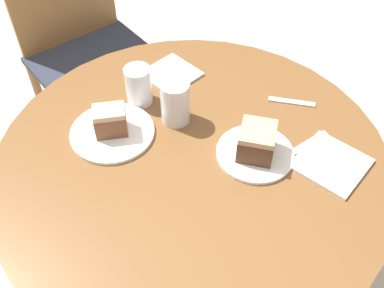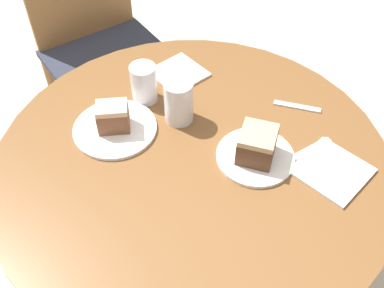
{
  "view_description": "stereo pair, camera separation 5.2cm",
  "coord_description": "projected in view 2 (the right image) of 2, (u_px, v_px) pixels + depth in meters",
  "views": [
    {
      "loc": [
        -0.41,
        -0.65,
        1.6
      ],
      "look_at": [
        0.0,
        0.0,
        0.76
      ],
      "focal_mm": 42.0,
      "sensor_mm": 36.0,
      "label": 1
    },
    {
      "loc": [
        -0.37,
        -0.68,
        1.6
      ],
      "look_at": [
        0.0,
        0.0,
        0.76
      ],
      "focal_mm": 42.0,
      "sensor_mm": 36.0,
      "label": 2
    }
  ],
  "objects": [
    {
      "name": "cake_slice_near",
      "position": [
        257.0,
        144.0,
        1.13
      ],
      "size": [
        0.13,
        0.13,
        0.08
      ],
      "rotation": [
        0.0,
        0.0,
        2.34
      ],
      "color": "brown",
      "rests_on": "plate_near"
    },
    {
      "name": "cake_slice_far",
      "position": [
        113.0,
        117.0,
        1.2
      ],
      "size": [
        0.1,
        0.09,
        0.08
      ],
      "rotation": [
        0.0,
        0.0,
        4.32
      ],
      "color": "brown",
      "rests_on": "plate_far"
    },
    {
      "name": "table",
      "position": [
        192.0,
        191.0,
        1.29
      ],
      "size": [
        1.04,
        1.04,
        0.72
      ],
      "color": "brown",
      "rests_on": "ground_plane"
    },
    {
      "name": "fork",
      "position": [
        303.0,
        153.0,
        1.17
      ],
      "size": [
        0.18,
        0.03,
        0.0
      ],
      "rotation": [
        0.0,
        0.0,
        0.06
      ],
      "color": "silver",
      "rests_on": "table"
    },
    {
      "name": "chair",
      "position": [
        98.0,
        36.0,
        1.87
      ],
      "size": [
        0.51,
        0.47,
        1.02
      ],
      "rotation": [
        0.0,
        0.0,
        0.11
      ],
      "color": "olive",
      "rests_on": "ground_plane"
    },
    {
      "name": "spoon",
      "position": [
        297.0,
        107.0,
        1.29
      ],
      "size": [
        0.11,
        0.11,
        0.0
      ],
      "rotation": [
        0.0,
        0.0,
        2.37
      ],
      "color": "silver",
      "rests_on": "table"
    },
    {
      "name": "glass_lemonade",
      "position": [
        179.0,
        103.0,
        1.22
      ],
      "size": [
        0.08,
        0.08,
        0.13
      ],
      "color": "silver",
      "rests_on": "table"
    },
    {
      "name": "plate_far",
      "position": [
        115.0,
        129.0,
        1.23
      ],
      "size": [
        0.23,
        0.23,
        0.01
      ],
      "color": "white",
      "rests_on": "table"
    },
    {
      "name": "plate_near",
      "position": [
        255.0,
        157.0,
        1.16
      ],
      "size": [
        0.2,
        0.2,
        0.01
      ],
      "color": "white",
      "rests_on": "table"
    },
    {
      "name": "glass_water",
      "position": [
        144.0,
        85.0,
        1.28
      ],
      "size": [
        0.08,
        0.08,
        0.12
      ],
      "color": "silver",
      "rests_on": "table"
    },
    {
      "name": "napkin_side",
      "position": [
        178.0,
        73.0,
        1.39
      ],
      "size": [
        0.17,
        0.17,
        0.01
      ],
      "rotation": [
        0.0,
        0.0,
        0.21
      ],
      "color": "silver",
      "rests_on": "table"
    },
    {
      "name": "ground_plane",
      "position": [
        192.0,
        279.0,
        1.7
      ],
      "size": [
        8.0,
        8.0,
        0.0
      ],
      "primitive_type": "plane",
      "color": "beige"
    },
    {
      "name": "napkin_stack",
      "position": [
        332.0,
        171.0,
        1.13
      ],
      "size": [
        0.2,
        0.2,
        0.01
      ],
      "rotation": [
        0.0,
        0.0,
        0.3
      ],
      "color": "silver",
      "rests_on": "table"
    }
  ]
}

